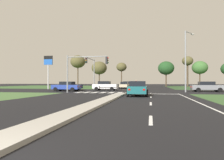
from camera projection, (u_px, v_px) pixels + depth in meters
ground_plane at (129, 91)px, 32.52m from camera, size 200.00×200.00×0.00m
grass_verge_far_left at (53, 87)px, 61.38m from camera, size 35.00×35.00×0.01m
median_island_near at (99, 103)px, 13.86m from camera, size 1.20×22.00×0.14m
median_island_far at (138, 87)px, 57.08m from camera, size 1.20×36.00×0.14m
lane_dash_near at (151, 120)px, 7.88m from camera, size 0.14×2.00×0.01m
lane_dash_second at (151, 104)px, 13.77m from camera, size 0.14×2.00×0.01m
lane_dash_third at (151, 97)px, 19.66m from camera, size 0.14×2.00×0.01m
lane_dash_fourth at (151, 94)px, 25.55m from camera, size 0.14×2.00×0.01m
edge_line_right at (202, 104)px, 13.56m from camera, size 0.14×24.00×0.01m
stop_bar_near at (153, 94)px, 24.94m from camera, size 6.40×0.50×0.01m
crosswalk_bar_near at (79, 92)px, 28.62m from camera, size 0.70×2.80×0.01m
crosswalk_bar_second at (87, 92)px, 28.40m from camera, size 0.70×2.80×0.01m
crosswalk_bar_third at (95, 92)px, 28.19m from camera, size 0.70×2.80×0.01m
crosswalk_bar_fourth at (103, 93)px, 27.97m from camera, size 0.70×2.80×0.01m
crosswalk_bar_fifth at (111, 93)px, 27.76m from camera, size 0.70×2.80×0.01m
crosswalk_bar_sixth at (120, 93)px, 27.54m from camera, size 0.70×2.80×0.01m
crosswalk_bar_seventh at (128, 93)px, 27.32m from camera, size 0.70×2.80×0.01m
crosswalk_bar_eighth at (137, 93)px, 27.11m from camera, size 0.70×2.80×0.01m
car_navy_near at (69, 86)px, 35.66m from camera, size 4.53×2.07×1.50m
car_teal_second at (138, 88)px, 21.31m from camera, size 2.04×4.46×1.55m
car_beige_third at (124, 85)px, 44.96m from camera, size 1.94×4.15×1.47m
car_black_fourth at (127, 84)px, 50.67m from camera, size 2.04×4.63×1.58m
car_silver_fifth at (131, 84)px, 61.25m from camera, size 2.02×4.61×1.51m
car_grey_sixth at (207, 87)px, 30.20m from camera, size 4.64×1.95×1.52m
car_blue_seventh at (66, 86)px, 32.22m from camera, size 4.41×1.99×1.52m
car_white_eighth at (105, 86)px, 35.13m from camera, size 4.23×2.08×1.59m
traffic_signal_far_left at (91, 68)px, 38.61m from camera, size 0.32×5.37×6.01m
traffic_signal_near_left at (83, 66)px, 27.08m from camera, size 5.80×0.32×5.07m
street_lamp_second at (186, 58)px, 29.14m from camera, size 1.63×1.79×8.78m
pedestrian_at_median at (136, 83)px, 45.19m from camera, size 0.34×0.34×1.78m
fuel_price_totem at (48, 65)px, 41.07m from camera, size 1.80×0.24×6.74m
treeline_near at (78, 62)px, 69.29m from camera, size 5.05×5.05×10.50m
treeline_second at (99, 68)px, 67.02m from camera, size 5.03×5.03×8.19m
treeline_third at (122, 67)px, 68.39m from camera, size 3.44×3.44×7.94m
treeline_fourth at (166, 68)px, 62.34m from camera, size 4.87×4.87×7.77m
treeline_fifth at (188, 62)px, 60.74m from camera, size 3.21×3.21×9.11m
treeline_seventh at (200, 68)px, 59.27m from camera, size 4.46×4.46×7.54m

